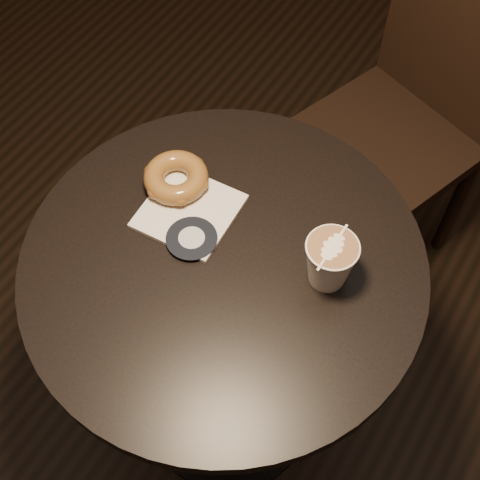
# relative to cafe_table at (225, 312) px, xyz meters

# --- Properties ---
(cafe_table) EXTENTS (0.70, 0.70, 0.75)m
(cafe_table) POSITION_rel_cafe_table_xyz_m (0.00, 0.00, 0.00)
(cafe_table) COLOR black
(cafe_table) RESTS_ON ground
(chair) EXTENTS (0.50, 0.50, 0.99)m
(chair) POSITION_rel_cafe_table_xyz_m (0.08, 0.75, 0.00)
(chair) COLOR black
(chair) RESTS_ON ground
(pastry_bag) EXTENTS (0.17, 0.17, 0.01)m
(pastry_bag) POSITION_rel_cafe_table_xyz_m (-0.11, 0.05, 0.20)
(pastry_bag) COLOR white
(pastry_bag) RESTS_ON cafe_table
(doughnut) EXTENTS (0.12, 0.12, 0.04)m
(doughnut) POSITION_rel_cafe_table_xyz_m (-0.16, 0.09, 0.23)
(doughnut) COLOR brown
(doughnut) RESTS_ON pastry_bag
(latte_cup) EXTENTS (0.09, 0.09, 0.10)m
(latte_cup) POSITION_rel_cafe_table_xyz_m (0.17, 0.06, 0.25)
(latte_cup) COLOR white
(latte_cup) RESTS_ON cafe_table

